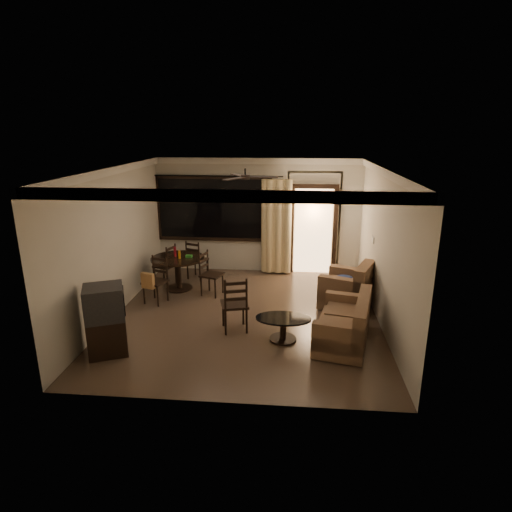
# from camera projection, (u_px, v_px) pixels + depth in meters

# --- Properties ---
(ground) EXTENTS (5.50, 5.50, 0.00)m
(ground) POSITION_uv_depth(u_px,v_px,m) (246.00, 315.00, 8.27)
(ground) COLOR #7F6651
(ground) RESTS_ON ground
(room_shell) EXTENTS (5.50, 6.70, 5.50)m
(room_shell) POSITION_uv_depth(u_px,v_px,m) (281.00, 206.00, 9.38)
(room_shell) COLOR beige
(room_shell) RESTS_ON ground
(dining_table) EXTENTS (1.18, 1.18, 0.96)m
(dining_table) POSITION_uv_depth(u_px,v_px,m) (178.00, 264.00, 9.47)
(dining_table) COLOR black
(dining_table) RESTS_ON ground
(dining_chair_west) EXTENTS (0.53, 0.53, 0.95)m
(dining_chair_west) POSITION_uv_depth(u_px,v_px,m) (166.00, 273.00, 9.84)
(dining_chair_west) COLOR black
(dining_chair_west) RESTS_ON ground
(dining_chair_east) EXTENTS (0.53, 0.53, 0.95)m
(dining_chair_east) POSITION_uv_depth(u_px,v_px,m) (212.00, 282.00, 9.23)
(dining_chair_east) COLOR black
(dining_chair_east) RESTS_ON ground
(dining_chair_south) EXTENTS (0.53, 0.57, 0.95)m
(dining_chair_south) POSITION_uv_depth(u_px,v_px,m) (155.00, 289.00, 8.80)
(dining_chair_south) COLOR black
(dining_chair_south) RESTS_ON ground
(dining_chair_north) EXTENTS (0.53, 0.53, 0.95)m
(dining_chair_north) POSITION_uv_depth(u_px,v_px,m) (197.00, 267.00, 10.24)
(dining_chair_north) COLOR black
(dining_chair_north) RESTS_ON ground
(tv_cabinet) EXTENTS (0.75, 0.72, 1.13)m
(tv_cabinet) POSITION_uv_depth(u_px,v_px,m) (106.00, 320.00, 6.74)
(tv_cabinet) COLOR black
(tv_cabinet) RESTS_ON ground
(sofa) EXTENTS (1.10, 1.63, 0.80)m
(sofa) POSITION_uv_depth(u_px,v_px,m) (346.00, 325.00, 7.13)
(sofa) COLOR #4A3122
(sofa) RESTS_ON ground
(armchair) EXTENTS (1.18, 1.18, 0.91)m
(armchair) POSITION_uv_depth(u_px,v_px,m) (349.00, 289.00, 8.56)
(armchair) COLOR #4A3122
(armchair) RESTS_ON ground
(coffee_table) EXTENTS (0.94, 0.56, 0.41)m
(coffee_table) POSITION_uv_depth(u_px,v_px,m) (283.00, 325.00, 7.24)
(coffee_table) COLOR black
(coffee_table) RESTS_ON ground
(side_chair) EXTENTS (0.56, 0.56, 1.03)m
(side_chair) POSITION_uv_depth(u_px,v_px,m) (235.00, 314.00, 7.59)
(side_chair) COLOR black
(side_chair) RESTS_ON ground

